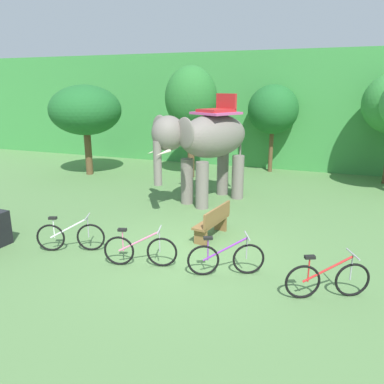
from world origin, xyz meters
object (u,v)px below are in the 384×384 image
(tree_far_right, at_px, (273,110))
(bike_white, at_px, (71,236))
(tree_right, at_px, (191,99))
(elephant, at_px, (207,141))
(bike_pink, at_px, (140,250))
(bike_red, at_px, (328,279))
(wooden_bench, at_px, (213,221))
(tree_far_left, at_px, (85,110))
(bike_purple, at_px, (226,258))

(tree_far_right, relative_size, bike_white, 2.57)
(tree_right, relative_size, elephant, 1.19)
(bike_white, height_order, bike_pink, same)
(tree_right, distance_m, bike_pink, 9.64)
(bike_red, relative_size, wooden_bench, 1.01)
(wooden_bench, bearing_deg, tree_far_left, 145.16)
(tree_far_right, bearing_deg, tree_far_left, -155.37)
(tree_right, bearing_deg, tree_far_left, -166.16)
(tree_far_right, relative_size, elephant, 1.00)
(tree_far_right, height_order, elephant, tree_far_right)
(wooden_bench, bearing_deg, bike_white, -145.81)
(bike_pink, xyz_separation_m, wooden_bench, (1.05, 2.23, 0.09))
(elephant, xyz_separation_m, bike_white, (-1.84, -5.18, -1.82))
(bike_red, bearing_deg, wooden_bench, 144.38)
(tree_right, relative_size, bike_red, 3.12)
(tree_far_left, xyz_separation_m, bike_red, (10.91, -7.66, -2.58))
(bike_pink, bearing_deg, bike_white, 176.30)
(tree_right, bearing_deg, tree_far_right, 37.65)
(bike_white, bearing_deg, wooden_bench, 34.19)
(bike_red, height_order, wooden_bench, bike_red)
(elephant, distance_m, bike_red, 7.00)
(tree_right, relative_size, bike_white, 3.06)
(bike_white, bearing_deg, bike_pink, -3.70)
(tree_far_left, relative_size, tree_right, 0.84)
(bike_white, bearing_deg, tree_far_left, 122.29)
(elephant, relative_size, bike_white, 2.57)
(bike_white, xyz_separation_m, bike_red, (6.11, -0.07, 0.00))
(tree_right, distance_m, wooden_bench, 7.96)
(bike_purple, bearing_deg, tree_right, 115.44)
(tree_far_right, relative_size, bike_red, 2.63)
(bike_red, bearing_deg, tree_right, 125.15)
(tree_far_right, bearing_deg, wooden_bench, -90.03)
(bike_purple, distance_m, wooden_bench, 2.16)
(bike_purple, bearing_deg, wooden_bench, 114.91)
(elephant, height_order, bike_white, elephant)
(tree_right, height_order, bike_white, tree_right)
(bike_white, relative_size, bike_purple, 1.02)
(bike_purple, distance_m, bike_red, 2.13)
(tree_far_left, bearing_deg, bike_white, -57.71)
(elephant, height_order, wooden_bench, elephant)
(bike_red, bearing_deg, bike_purple, 174.29)
(tree_right, relative_size, bike_purple, 3.11)
(tree_far_right, bearing_deg, bike_purple, -85.33)
(tree_far_left, distance_m, tree_right, 4.87)
(bike_pink, relative_size, bike_purple, 1.05)
(bike_pink, height_order, bike_red, same)
(elephant, bearing_deg, bike_pink, -87.86)
(tree_far_left, bearing_deg, tree_right, 13.84)
(bike_pink, bearing_deg, bike_red, 0.92)
(bike_red, bearing_deg, bike_white, 179.38)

